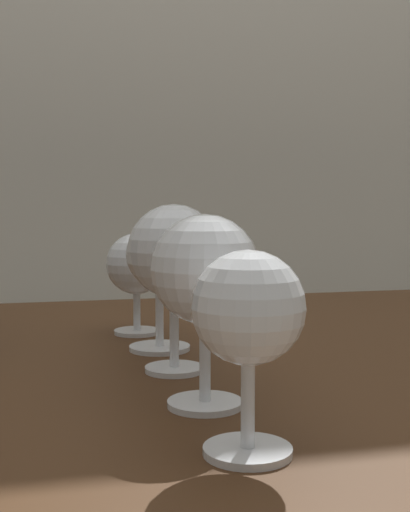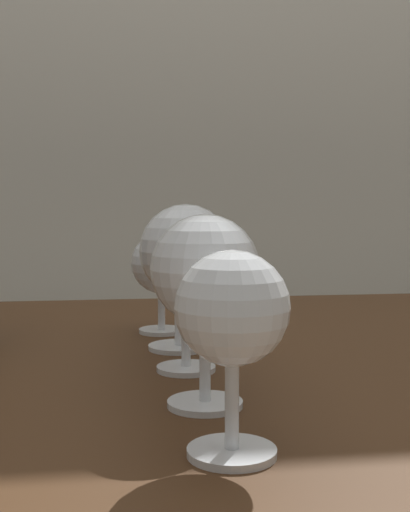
% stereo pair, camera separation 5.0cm
% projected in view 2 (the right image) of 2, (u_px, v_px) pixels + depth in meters
% --- Properties ---
extents(back_wall, '(5.00, 0.08, 2.60)m').
position_uv_depth(back_wall, '(174.00, 58.00, 1.76)').
color(back_wall, beige).
rests_on(back_wall, ground_plane).
extents(dining_table, '(1.57, 0.84, 0.74)m').
position_uv_depth(dining_table, '(270.00, 422.00, 0.73)').
color(dining_table, '#472B16').
rests_on(dining_table, ground_plane).
extents(wine_glass_amber, '(0.07, 0.07, 0.13)m').
position_uv_depth(wine_glass_amber, '(232.00, 313.00, 0.40)').
color(wine_glass_amber, white).
rests_on(wine_glass_amber, dining_table).
extents(wine_glass_cabernet, '(0.09, 0.09, 0.15)m').
position_uv_depth(wine_glass_cabernet, '(205.00, 274.00, 0.51)').
color(wine_glass_cabernet, white).
rests_on(wine_glass_cabernet, dining_table).
extents(wine_glass_chardonnay, '(0.09, 0.09, 0.16)m').
position_uv_depth(wine_glass_chardonnay, '(186.00, 253.00, 0.62)').
color(wine_glass_chardonnay, white).
rests_on(wine_glass_chardonnay, dining_table).
extents(wine_glass_pinot, '(0.07, 0.07, 0.14)m').
position_uv_depth(wine_glass_pinot, '(178.00, 259.00, 0.71)').
color(wine_glass_pinot, white).
rests_on(wine_glass_pinot, dining_table).
extents(wine_glass_empty, '(0.08, 0.08, 0.12)m').
position_uv_depth(wine_glass_empty, '(161.00, 266.00, 0.81)').
color(wine_glass_empty, white).
rests_on(wine_glass_empty, dining_table).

